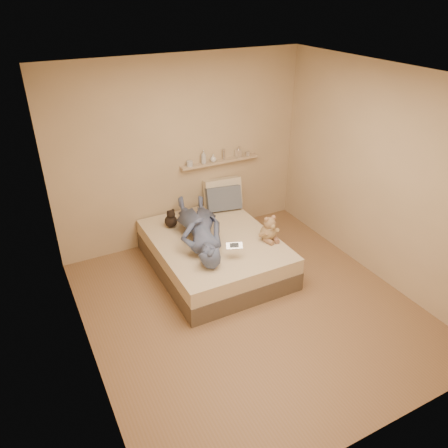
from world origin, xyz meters
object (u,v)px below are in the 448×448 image
bed (214,253)px  game_console (234,246)px  dark_plush (171,219)px  pillow_cream (223,192)px  person (199,228)px  wall_shelf (220,162)px  pillow_grey (224,198)px  teddy_bear (269,230)px

bed → game_console: bearing=-88.9°
dark_plush → pillow_cream: (0.93, 0.29, 0.09)m
bed → pillow_cream: pillow_cream is taller
game_console → pillow_cream: pillow_cream is taller
person → wall_shelf: size_ratio=1.25×
dark_plush → pillow_grey: 0.89m
game_console → wall_shelf: bearing=69.4°
dark_plush → pillow_cream: bearing=17.3°
dark_plush → wall_shelf: wall_shelf is taller
bed → teddy_bear: bearing=-30.2°
bed → teddy_bear: 0.79m
bed → dark_plush: 0.74m
bed → game_console: (0.01, -0.52, 0.40)m
bed → pillow_grey: 0.94m
bed → teddy_bear: size_ratio=5.48×
game_console → teddy_bear: size_ratio=0.61×
pillow_cream → dark_plush: bearing=-162.7°
pillow_cream → person: (-0.73, -0.78, -0.02)m
bed → pillow_cream: size_ratio=3.45×
game_console → pillow_cream: 1.46m
dark_plush → pillow_grey: (0.87, 0.15, 0.06)m
game_console → dark_plush: size_ratio=0.80×
pillow_cream → pillow_grey: 0.15m
pillow_cream → wall_shelf: bearing=91.7°
teddy_bear → bed: bearing=149.8°
dark_plush → pillow_cream: 0.98m
game_console → pillow_cream: bearing=68.2°
pillow_cream → person: bearing=-133.3°
bed → wall_shelf: (0.55, 0.91, 0.88)m
game_console → pillow_grey: (0.49, 1.21, -0.00)m
game_console → pillow_grey: 1.31m
wall_shelf → person: bearing=-130.4°
game_console → dark_plush: (-0.39, 1.07, -0.06)m
person → bed: bearing=178.3°
bed → teddy_bear: (0.61, -0.35, 0.37)m
dark_plush → wall_shelf: bearing=21.6°
game_console → pillow_grey: pillow_grey is taller
teddy_bear → pillow_cream: 1.19m
game_console → pillow_cream: (0.54, 1.35, 0.03)m
teddy_bear → pillow_cream: pillow_cream is taller
game_console → dark_plush: dark_plush is taller
bed → pillow_grey: size_ratio=3.80×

